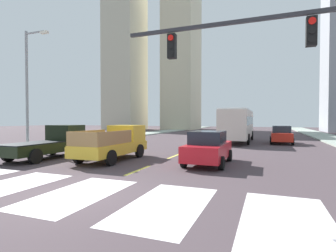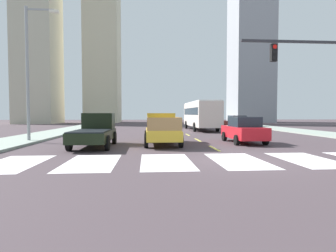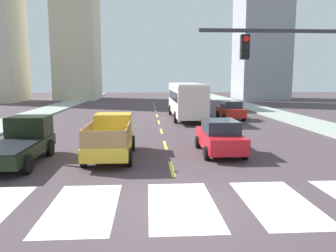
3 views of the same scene
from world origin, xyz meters
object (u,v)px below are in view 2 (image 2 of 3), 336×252
at_px(sedan_near_right, 237,123).
at_px(sedan_near_left, 244,130).
at_px(pickup_stakebed, 162,129).
at_px(pickup_dark, 95,131).
at_px(streetlight_left, 30,68).
at_px(city_bus, 201,114).

xyz_separation_m(sedan_near_right, sedan_near_left, (-4.12, -13.89, 0.00)).
distance_m(pickup_stakebed, pickup_dark, 4.08).
xyz_separation_m(sedan_near_right, streetlight_left, (-18.22, -12.46, 4.11)).
bearing_deg(sedan_near_right, streetlight_left, -144.25).
bearing_deg(pickup_stakebed, sedan_near_left, 1.46).
height_order(sedan_near_left, streetlight_left, streetlight_left).
relative_size(pickup_dark, city_bus, 0.48).
bearing_deg(pickup_dark, pickup_stakebed, 9.94).
bearing_deg(pickup_dark, sedan_near_left, 4.22).
bearing_deg(city_bus, sedan_near_left, -87.90).
height_order(city_bus, streetlight_left, streetlight_left).
bearing_deg(sedan_near_right, pickup_dark, -130.75).
relative_size(pickup_stakebed, streetlight_left, 0.58).
xyz_separation_m(pickup_stakebed, pickup_dark, (-3.99, -0.86, -0.02)).
bearing_deg(streetlight_left, pickup_stakebed, -10.63).
bearing_deg(pickup_dark, sedan_near_right, 45.64).
distance_m(pickup_dark, sedan_near_right, 20.17).
relative_size(sedan_near_right, streetlight_left, 0.49).
height_order(pickup_stakebed, city_bus, city_bus).
distance_m(city_bus, sedan_near_right, 4.31).
height_order(pickup_stakebed, pickup_dark, same).
height_order(pickup_dark, sedan_near_right, pickup_dark).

